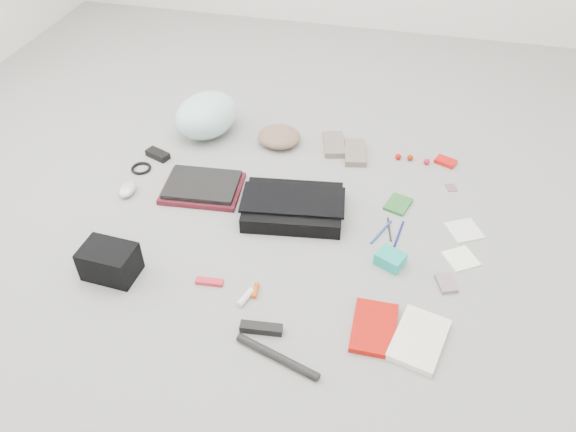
% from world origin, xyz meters
% --- Properties ---
extents(ground_plane, '(4.00, 4.00, 0.00)m').
position_xyz_m(ground_plane, '(0.00, 0.00, 0.00)').
color(ground_plane, gray).
extents(messenger_bag, '(0.43, 0.34, 0.07)m').
position_xyz_m(messenger_bag, '(0.00, 0.08, 0.03)').
color(messenger_bag, black).
rests_on(messenger_bag, ground_plane).
extents(bag_flap, '(0.44, 0.25, 0.01)m').
position_xyz_m(bag_flap, '(0.00, 0.08, 0.07)').
color(bag_flap, black).
rests_on(bag_flap, messenger_bag).
extents(laptop_sleeve, '(0.35, 0.28, 0.02)m').
position_xyz_m(laptop_sleeve, '(-0.41, 0.13, 0.01)').
color(laptop_sleeve, '#5A151F').
rests_on(laptop_sleeve, ground_plane).
extents(laptop, '(0.32, 0.25, 0.02)m').
position_xyz_m(laptop, '(-0.41, 0.13, 0.03)').
color(laptop, black).
rests_on(laptop, laptop_sleeve).
extents(bike_helmet, '(0.37, 0.41, 0.20)m').
position_xyz_m(bike_helmet, '(-0.54, 0.57, 0.10)').
color(bike_helmet, '#C2F8F5').
rests_on(bike_helmet, ground_plane).
extents(beanie, '(0.24, 0.23, 0.07)m').
position_xyz_m(beanie, '(-0.18, 0.56, 0.04)').
color(beanie, '#85644F').
rests_on(beanie, ground_plane).
extents(mitten_left, '(0.14, 0.21, 0.03)m').
position_xyz_m(mitten_left, '(0.08, 0.59, 0.01)').
color(mitten_left, slate).
rests_on(mitten_left, ground_plane).
extents(mitten_right, '(0.13, 0.21, 0.03)m').
position_xyz_m(mitten_right, '(0.19, 0.55, 0.01)').
color(mitten_right, gray).
rests_on(mitten_right, ground_plane).
extents(power_brick, '(0.12, 0.09, 0.03)m').
position_xyz_m(power_brick, '(-0.70, 0.32, 0.02)').
color(power_brick, black).
rests_on(power_brick, ground_plane).
extents(cable_coil, '(0.11, 0.11, 0.01)m').
position_xyz_m(cable_coil, '(-0.74, 0.21, 0.01)').
color(cable_coil, black).
rests_on(cable_coil, ground_plane).
extents(mouse, '(0.07, 0.11, 0.04)m').
position_xyz_m(mouse, '(-0.72, 0.04, 0.02)').
color(mouse, silver).
rests_on(mouse, ground_plane).
extents(camera_bag, '(0.20, 0.15, 0.12)m').
position_xyz_m(camera_bag, '(-0.57, -0.41, 0.06)').
color(camera_bag, black).
rests_on(camera_bag, ground_plane).
extents(multitool, '(0.10, 0.04, 0.02)m').
position_xyz_m(multitool, '(-0.20, -0.37, 0.01)').
color(multitool, red).
rests_on(multitool, ground_plane).
extents(toiletry_tube_white, '(0.05, 0.08, 0.02)m').
position_xyz_m(toiletry_tube_white, '(-0.05, -0.41, 0.01)').
color(toiletry_tube_white, silver).
rests_on(toiletry_tube_white, ground_plane).
extents(toiletry_tube_orange, '(0.02, 0.07, 0.02)m').
position_xyz_m(toiletry_tube_orange, '(-0.03, -0.37, 0.01)').
color(toiletry_tube_orange, '#D7460F').
rests_on(toiletry_tube_orange, ground_plane).
extents(u_lock, '(0.15, 0.05, 0.03)m').
position_xyz_m(u_lock, '(0.04, -0.53, 0.01)').
color(u_lock, black).
rests_on(u_lock, ground_plane).
extents(bike_pump, '(0.29, 0.12, 0.03)m').
position_xyz_m(bike_pump, '(0.12, -0.63, 0.01)').
color(bike_pump, black).
rests_on(bike_pump, ground_plane).
extents(book_red, '(0.15, 0.22, 0.02)m').
position_xyz_m(book_red, '(0.40, -0.44, 0.01)').
color(book_red, red).
rests_on(book_red, ground_plane).
extents(book_white, '(0.20, 0.26, 0.02)m').
position_xyz_m(book_white, '(0.55, -0.45, 0.01)').
color(book_white, white).
rests_on(book_white, ground_plane).
extents(notepad, '(0.12, 0.14, 0.01)m').
position_xyz_m(notepad, '(0.42, 0.23, 0.01)').
color(notepad, '#276329').
rests_on(notepad, ground_plane).
extents(pen_blue, '(0.07, 0.15, 0.01)m').
position_xyz_m(pen_blue, '(0.37, 0.04, 0.00)').
color(pen_blue, '#283E96').
rests_on(pen_blue, ground_plane).
extents(pen_black, '(0.03, 0.14, 0.01)m').
position_xyz_m(pen_black, '(0.40, 0.07, 0.00)').
color(pen_black, black).
rests_on(pen_black, ground_plane).
extents(pen_navy, '(0.03, 0.15, 0.01)m').
position_xyz_m(pen_navy, '(0.44, 0.05, 0.00)').
color(pen_navy, navy).
rests_on(pen_navy, ground_plane).
extents(accordion_wallet, '(0.12, 0.11, 0.05)m').
position_xyz_m(accordion_wallet, '(0.42, -0.12, 0.02)').
color(accordion_wallet, '#19B09E').
rests_on(accordion_wallet, ground_plane).
extents(card_deck, '(0.09, 0.10, 0.02)m').
position_xyz_m(card_deck, '(0.63, -0.18, 0.01)').
color(card_deck, gray).
rests_on(card_deck, ground_plane).
extents(napkin_top, '(0.16, 0.16, 0.01)m').
position_xyz_m(napkin_top, '(0.69, 0.13, 0.00)').
color(napkin_top, silver).
rests_on(napkin_top, ground_plane).
extents(napkin_bottom, '(0.15, 0.15, 0.01)m').
position_xyz_m(napkin_bottom, '(0.68, -0.03, 0.00)').
color(napkin_bottom, white).
rests_on(napkin_bottom, ground_plane).
extents(lollipop_a, '(0.04, 0.04, 0.03)m').
position_xyz_m(lollipop_a, '(0.39, 0.56, 0.01)').
color(lollipop_a, red).
rests_on(lollipop_a, ground_plane).
extents(lollipop_b, '(0.04, 0.04, 0.03)m').
position_xyz_m(lollipop_b, '(0.45, 0.57, 0.01)').
color(lollipop_b, '#9B1E01').
rests_on(lollipop_b, ground_plane).
extents(lollipop_c, '(0.04, 0.04, 0.03)m').
position_xyz_m(lollipop_c, '(0.52, 0.55, 0.01)').
color(lollipop_c, red).
rests_on(lollipop_c, ground_plane).
extents(altoids_tin, '(0.11, 0.09, 0.02)m').
position_xyz_m(altoids_tin, '(0.61, 0.58, 0.01)').
color(altoids_tin, red).
rests_on(altoids_tin, ground_plane).
extents(stamp_sheet, '(0.06, 0.06, 0.00)m').
position_xyz_m(stamp_sheet, '(0.64, 0.40, 0.00)').
color(stamp_sheet, '#855B6D').
rests_on(stamp_sheet, ground_plane).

